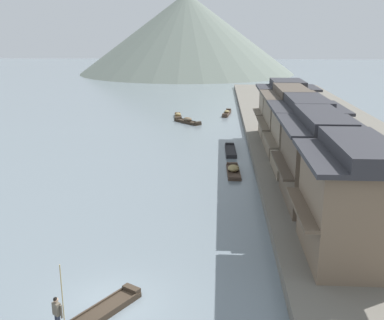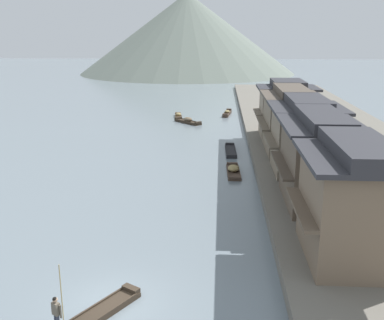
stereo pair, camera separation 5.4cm
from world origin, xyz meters
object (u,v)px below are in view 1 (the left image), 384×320
object	(u,v)px
boatman_person	(57,311)
house_waterfront_far	(286,109)
boat_moored_third	(178,116)
boat_midriver_drifting	(227,113)
boat_moored_second	(233,170)
boat_foreground_poled	(89,320)
house_waterfront_tall	(305,136)
boat_moored_nearest	(188,121)
house_waterfront_second	(320,160)
house_waterfront_narrow	(290,120)
house_waterfront_nearest	(356,202)
boat_moored_far	(231,151)

from	to	relation	value
boatman_person	house_waterfront_far	world-z (taller)	house_waterfront_far
boat_moored_third	boat_midriver_drifting	size ratio (longest dim) A/B	0.72
boat_moored_second	boat_midriver_drifting	world-z (taller)	boat_moored_second
boat_foreground_poled	house_waterfront_tall	distance (m)	24.32
boat_foreground_poled	boat_moored_nearest	xyz separation A→B (m)	(1.04, 44.47, 0.14)
boat_midriver_drifting	house_waterfront_second	distance (m)	38.58
house_waterfront_tall	house_waterfront_narrow	world-z (taller)	same
house_waterfront_nearest	house_waterfront_far	bearing A→B (deg)	89.09
house_waterfront_second	house_waterfront_nearest	bearing A→B (deg)	-88.58
boat_moored_second	house_waterfront_second	bearing A→B (deg)	-57.69
boat_moored_second	house_waterfront_far	size ratio (longest dim) A/B	0.68
house_waterfront_tall	house_waterfront_far	distance (m)	13.81
boat_foreground_poled	house_waterfront_nearest	xyz separation A→B (m)	(12.23, 5.42, 3.54)
boat_foreground_poled	boat_midriver_drifting	world-z (taller)	boat_midriver_drifting
house_waterfront_nearest	boat_moored_nearest	bearing A→B (deg)	106.00
house_waterfront_tall	house_waterfront_narrow	distance (m)	7.25
boat_foreground_poled	boatman_person	xyz separation A→B (m)	(-0.81, -1.33, 1.29)
boat_foreground_poled	house_waterfront_narrow	bearing A→B (deg)	66.42
boat_foreground_poled	boat_moored_second	world-z (taller)	boat_moored_second
boat_moored_nearest	boat_midriver_drifting	world-z (taller)	boat_moored_nearest
boat_moored_second	boatman_person	bearing A→B (deg)	-107.81
boat_moored_far	house_waterfront_narrow	distance (m)	6.78
house_waterfront_tall	boat_moored_third	bearing A→B (deg)	114.89
boat_midriver_drifting	house_waterfront_nearest	size ratio (longest dim) A/B	0.74
boat_moored_nearest	boat_moored_third	xyz separation A→B (m)	(-1.67, 4.17, -0.03)
boat_moored_nearest	boat_moored_third	size ratio (longest dim) A/B	1.11
boat_moored_nearest	boat_moored_second	xyz separation A→B (m)	(5.59, -22.65, -0.03)
boat_moored_third	house_waterfront_far	distance (m)	19.77
boat_moored_third	boat_midriver_drifting	xyz separation A→B (m)	(7.04, 2.63, -0.01)
house_waterfront_tall	boat_moored_far	bearing A→B (deg)	124.52
boat_midriver_drifting	boat_moored_second	bearing A→B (deg)	-89.58
house_waterfront_far	boat_moored_nearest	bearing A→B (deg)	139.30
boat_moored_far	house_waterfront_nearest	bearing A→B (deg)	-76.47
house_waterfront_nearest	house_waterfront_tall	distance (m)	15.23
boat_moored_nearest	house_waterfront_nearest	xyz separation A→B (m)	(11.20, -39.06, 3.40)
house_waterfront_second	boat_moored_second	bearing A→B (deg)	122.31
boat_midriver_drifting	house_waterfront_nearest	world-z (taller)	house_waterfront_nearest
boat_foreground_poled	boat_moored_second	bearing A→B (deg)	73.10
house_waterfront_second	house_waterfront_tall	bearing A→B (deg)	87.50
boat_midriver_drifting	house_waterfront_far	world-z (taller)	house_waterfront_far
house_waterfront_narrow	house_waterfront_far	world-z (taller)	same
boat_moored_nearest	house_waterfront_tall	bearing A→B (deg)	-64.58
boat_moored_nearest	boat_moored_third	world-z (taller)	boat_moored_nearest
house_waterfront_nearest	house_waterfront_tall	size ratio (longest dim) A/B	1.02
boat_moored_far	boat_midriver_drifting	size ratio (longest dim) A/B	1.03
boat_moored_far	boat_moored_second	bearing A→B (deg)	-89.23
boat_moored_second	boat_midriver_drifting	distance (m)	29.46
boat_moored_second	boat_midriver_drifting	bearing A→B (deg)	90.42
boatman_person	house_waterfront_narrow	xyz separation A→B (m)	(12.98, 29.22, 2.25)
house_waterfront_nearest	house_waterfront_tall	bearing A→B (deg)	89.52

